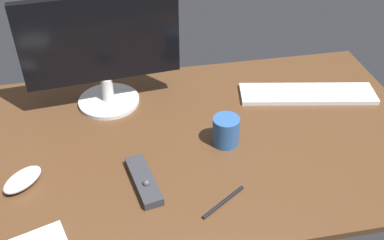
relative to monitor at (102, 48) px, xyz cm
name	(u,v)px	position (x,y,z in cm)	size (l,w,h in cm)	color
desk	(198,140)	(25.79, -23.89, -21.54)	(140.00, 84.00, 2.00)	#4C301C
monitor	(102,48)	(0.00, 0.00, 0.00)	(48.95, 20.24, 37.85)	silver
keyboard	(307,94)	(67.22, -8.67, -19.81)	(45.97, 11.72, 1.47)	silver
computer_mouse	(23,180)	(-24.30, -34.47, -18.64)	(11.62, 6.16, 3.80)	silver
media_remote	(144,181)	(7.52, -40.29, -19.30)	(8.76, 19.40, 3.66)	#2D2D33
coffee_mug	(226,131)	(33.32, -27.61, -16.07)	(7.94, 7.94, 8.94)	#28518C
pen	(223,202)	(26.90, -51.01, -20.07)	(0.95, 0.95, 14.96)	black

